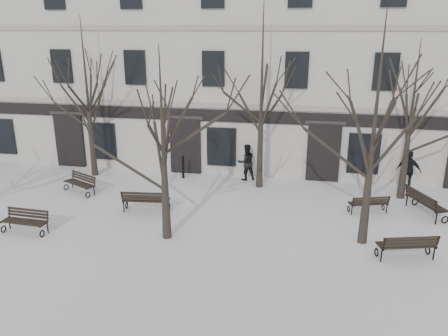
% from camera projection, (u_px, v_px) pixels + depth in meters
% --- Properties ---
extents(ground, '(100.00, 100.00, 0.00)m').
position_uv_depth(ground, '(224.00, 250.00, 15.04)').
color(ground, white).
rests_on(ground, ground).
extents(building, '(40.40, 10.20, 11.40)m').
position_uv_depth(building, '(264.00, 60.00, 25.46)').
color(building, beige).
rests_on(building, ground).
extents(tree_1, '(4.77, 4.77, 6.81)m').
position_uv_depth(tree_1, '(162.00, 123.00, 14.68)').
color(tree_1, black).
rests_on(tree_1, ground).
extents(tree_2, '(5.54, 5.54, 7.91)m').
position_uv_depth(tree_2, '(377.00, 105.00, 14.09)').
color(tree_2, black).
rests_on(tree_2, ground).
extents(tree_4, '(5.54, 5.54, 7.91)m').
position_uv_depth(tree_4, '(86.00, 79.00, 21.18)').
color(tree_4, black).
rests_on(tree_4, ground).
extents(tree_5, '(5.92, 5.92, 8.45)m').
position_uv_depth(tree_5, '(262.00, 75.00, 19.42)').
color(tree_5, black).
rests_on(tree_5, ground).
extents(tree_6, '(4.83, 4.83, 6.90)m').
position_uv_depth(tree_6, '(413.00, 102.00, 18.35)').
color(tree_6, black).
rests_on(tree_6, ground).
extents(bench_0, '(1.77, 0.72, 0.87)m').
position_uv_depth(bench_0, '(25.00, 220.00, 16.25)').
color(bench_0, black).
rests_on(bench_0, ground).
extents(bench_1, '(1.98, 0.89, 0.97)m').
position_uv_depth(bench_1, '(146.00, 200.00, 18.03)').
color(bench_1, black).
rests_on(bench_1, ground).
extents(bench_2, '(1.97, 1.13, 0.95)m').
position_uv_depth(bench_2, '(407.00, 245.00, 14.32)').
color(bench_2, black).
rests_on(bench_2, ground).
extents(bench_3, '(1.82, 1.33, 0.88)m').
position_uv_depth(bench_3, '(80.00, 183.00, 20.18)').
color(bench_3, black).
rests_on(bench_3, ground).
extents(bench_4, '(1.67, 1.01, 0.80)m').
position_uv_depth(bench_4, '(369.00, 203.00, 17.92)').
color(bench_4, black).
rests_on(bench_4, ground).
extents(bench_5, '(1.43, 2.10, 1.01)m').
position_uv_depth(bench_5, '(425.00, 202.00, 17.75)').
color(bench_5, black).
rests_on(bench_5, ground).
extents(bollard_a, '(0.15, 0.15, 1.16)m').
position_uv_depth(bollard_a, '(183.00, 166.00, 22.02)').
color(bollard_a, black).
rests_on(bollard_a, ground).
extents(bollard_b, '(0.13, 0.13, 1.02)m').
position_uv_depth(bollard_b, '(368.00, 179.00, 20.43)').
color(bollard_b, black).
rests_on(bollard_b, ground).
extents(pedestrian_b, '(1.11, 1.02, 1.84)m').
position_uv_depth(pedestrian_b, '(246.00, 180.00, 22.00)').
color(pedestrian_b, black).
rests_on(pedestrian_b, ground).
extents(pedestrian_c, '(1.20, 0.83, 1.89)m').
position_uv_depth(pedestrian_c, '(406.00, 189.00, 20.66)').
color(pedestrian_c, black).
rests_on(pedestrian_c, ground).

